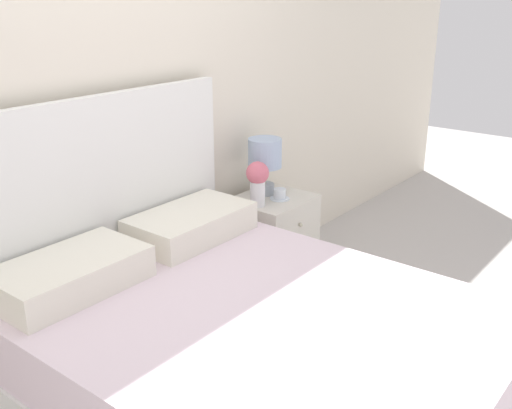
{
  "coord_description": "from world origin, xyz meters",
  "views": [
    {
      "loc": [
        -1.63,
        -2.25,
        1.75
      ],
      "look_at": [
        0.54,
        -0.52,
        0.74
      ],
      "focal_mm": 42.0,
      "sensor_mm": 36.0,
      "label": 1
    }
  ],
  "objects_px": {
    "bed": "(241,354)",
    "nightstand": "(272,241)",
    "flower_vase": "(258,180)",
    "teacup": "(280,195)",
    "table_lamp": "(265,157)"
  },
  "relations": [
    {
      "from": "table_lamp",
      "to": "flower_vase",
      "type": "height_order",
      "value": "table_lamp"
    },
    {
      "from": "bed",
      "to": "teacup",
      "type": "relative_size",
      "value": 16.26
    },
    {
      "from": "nightstand",
      "to": "table_lamp",
      "type": "xyz_separation_m",
      "value": [
        0.02,
        0.08,
        0.51
      ]
    },
    {
      "from": "bed",
      "to": "teacup",
      "type": "bearing_deg",
      "value": 28.96
    },
    {
      "from": "flower_vase",
      "to": "teacup",
      "type": "bearing_deg",
      "value": -11.08
    },
    {
      "from": "bed",
      "to": "nightstand",
      "type": "height_order",
      "value": "bed"
    },
    {
      "from": "nightstand",
      "to": "flower_vase",
      "type": "xyz_separation_m",
      "value": [
        -0.16,
        -0.02,
        0.44
      ]
    },
    {
      "from": "nightstand",
      "to": "teacup",
      "type": "distance_m",
      "value": 0.31
    },
    {
      "from": "bed",
      "to": "table_lamp",
      "type": "relative_size",
      "value": 5.52
    },
    {
      "from": "bed",
      "to": "teacup",
      "type": "distance_m",
      "value": 1.27
    },
    {
      "from": "nightstand",
      "to": "teacup",
      "type": "height_order",
      "value": "teacup"
    },
    {
      "from": "teacup",
      "to": "nightstand",
      "type": "bearing_deg",
      "value": 95.33
    },
    {
      "from": "bed",
      "to": "table_lamp",
      "type": "distance_m",
      "value": 1.41
    },
    {
      "from": "nightstand",
      "to": "table_lamp",
      "type": "relative_size",
      "value": 1.63
    },
    {
      "from": "table_lamp",
      "to": "teacup",
      "type": "height_order",
      "value": "table_lamp"
    }
  ]
}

